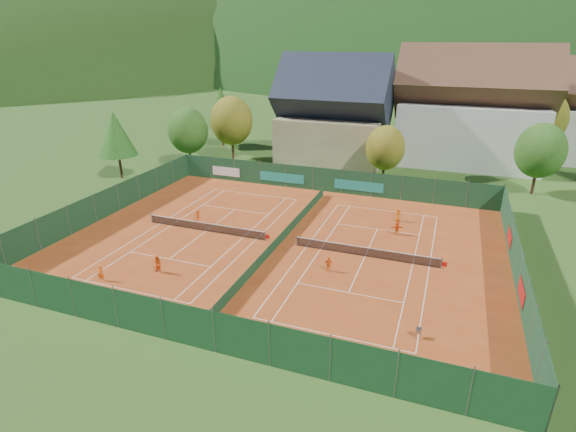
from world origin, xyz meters
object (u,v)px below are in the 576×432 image
at_px(player_right_near, 328,264).
at_px(ball_hopper, 419,330).
at_px(hotel_block_a, 470,115).
at_px(player_right_far_a, 398,215).
at_px(player_left_near, 101,273).
at_px(player_right_far_b, 397,228).
at_px(chalet, 334,119).
at_px(player_left_far, 198,216).
at_px(player_left_mid, 158,265).
at_px(hotel_block_b, 567,117).

bearing_deg(player_right_near, ball_hopper, -55.30).
distance_m(hotel_block_a, player_right_far_a, 28.30).
bearing_deg(ball_hopper, player_right_near, 140.16).
height_order(player_left_near, player_right_far_b, player_right_far_b).
bearing_deg(ball_hopper, hotel_block_a, 86.85).
distance_m(chalet, player_right_far_b, 28.13).
height_order(player_right_near, player_right_far_a, player_right_far_a).
distance_m(chalet, player_right_far_a, 25.00).
bearing_deg(hotel_block_a, chalet, -162.47).
relative_size(player_right_near, player_right_far_b, 0.97).
distance_m(hotel_block_a, player_left_far, 43.43).
bearing_deg(hotel_block_a, player_left_near, -119.58).
relative_size(hotel_block_a, player_right_far_b, 15.92).
bearing_deg(player_left_near, player_right_far_a, 22.44).
xyz_separation_m(player_left_near, player_left_mid, (3.50, 2.59, 0.12)).
distance_m(hotel_block_a, hotel_block_b, 16.14).
bearing_deg(ball_hopper, chalet, 112.25).
bearing_deg(hotel_block_b, player_left_mid, -125.31).
xyz_separation_m(hotel_block_b, player_left_near, (-40.90, -55.40, -5.96)).
bearing_deg(hotel_block_b, player_left_far, -133.45).
relative_size(chalet, player_left_near, 12.33).
height_order(hotel_block_b, player_right_far_a, hotel_block_b).
xyz_separation_m(chalet, player_left_far, (-6.95, -28.18, -5.94)).
height_order(chalet, player_left_near, chalet).
distance_m(chalet, player_left_near, 42.57).
distance_m(hotel_block_b, player_left_mid, 64.97).
distance_m(player_left_near, player_right_near, 18.25).
relative_size(hotel_block_b, player_right_far_a, 12.32).
xyz_separation_m(ball_hopper, player_right_near, (-7.81, 6.52, 0.10)).
relative_size(player_left_near, player_right_near, 1.00).
xyz_separation_m(player_left_mid, player_right_far_a, (17.03, 18.06, -0.07)).
distance_m(hotel_block_b, player_left_near, 69.12).
xyz_separation_m(hotel_block_a, hotel_block_b, (14.00, 8.00, -0.76)).
height_order(ball_hopper, player_right_far_a, player_right_far_a).
distance_m(player_left_far, player_right_far_b, 20.30).
relative_size(chalet, hotel_block_b, 0.94).
relative_size(hotel_block_a, ball_hopper, 27.00).
height_order(player_right_far_a, player_right_far_b, player_right_far_a).
relative_size(player_left_far, player_right_far_b, 1.00).
height_order(hotel_block_a, player_right_far_b, hotel_block_a).
bearing_deg(player_left_near, player_right_near, 2.26).
bearing_deg(player_left_near, hotel_block_a, 37.70).
bearing_deg(player_right_near, player_left_mid, -174.05).
bearing_deg(player_right_far_a, player_right_far_b, 89.03).
bearing_deg(player_right_far_b, ball_hopper, 88.80).
xyz_separation_m(hotel_block_a, player_right_far_b, (-6.04, -30.25, -6.70)).
height_order(ball_hopper, player_left_far, player_left_far).
bearing_deg(player_right_near, chalet, 88.92).
relative_size(player_left_mid, player_right_near, 1.18).
distance_m(player_left_mid, player_left_far, 10.93).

